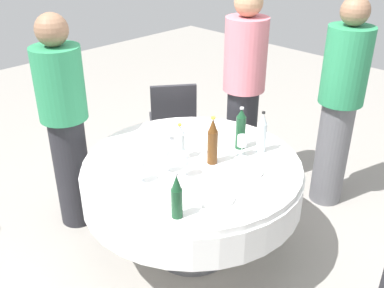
% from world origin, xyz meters
% --- Properties ---
extents(ground_plane, '(10.00, 10.00, 0.00)m').
position_xyz_m(ground_plane, '(0.00, 0.00, 0.00)').
color(ground_plane, gray).
extents(dining_table, '(1.46, 1.46, 0.74)m').
position_xyz_m(dining_table, '(0.00, 0.00, 0.59)').
color(dining_table, white).
rests_on(dining_table, ground_plane).
extents(bottle_dark_green_left, '(0.06, 0.06, 0.27)m').
position_xyz_m(bottle_dark_green_left, '(-0.47, -0.35, 0.87)').
color(bottle_dark_green_left, '#194728').
rests_on(bottle_dark_green_left, dining_table).
extents(bottle_clear_front, '(0.06, 0.06, 0.29)m').
position_xyz_m(bottle_clear_front, '(0.43, -0.23, 0.88)').
color(bottle_clear_front, silver).
rests_on(bottle_clear_front, dining_table).
extents(bottle_brown_right, '(0.07, 0.07, 0.33)m').
position_xyz_m(bottle_brown_right, '(0.09, -0.10, 0.89)').
color(bottle_brown_right, '#593314').
rests_on(bottle_brown_right, dining_table).
extents(bottle_dark_green_near, '(0.07, 0.07, 0.30)m').
position_xyz_m(bottle_dark_green_near, '(0.37, -0.10, 0.88)').
color(bottle_dark_green_near, '#194728').
rests_on(bottle_dark_green_near, dining_table).
extents(bottle_clear_west, '(0.07, 0.07, 0.25)m').
position_xyz_m(bottle_clear_west, '(-0.02, 0.09, 0.86)').
color(bottle_clear_west, silver).
rests_on(bottle_clear_west, dining_table).
extents(wine_glass_near, '(0.07, 0.07, 0.16)m').
position_xyz_m(wine_glass_near, '(-0.21, 0.03, 0.86)').
color(wine_glass_near, white).
rests_on(wine_glass_near, dining_table).
extents(wine_glass_west, '(0.07, 0.07, 0.16)m').
position_xyz_m(wine_glass_west, '(-0.16, -0.09, 0.86)').
color(wine_glass_west, white).
rests_on(wine_glass_west, dining_table).
extents(wine_glass_inner, '(0.07, 0.07, 0.15)m').
position_xyz_m(wine_glass_inner, '(0.30, -0.18, 0.85)').
color(wine_glass_inner, white).
rests_on(wine_glass_inner, dining_table).
extents(wine_glass_rear, '(0.07, 0.07, 0.15)m').
position_xyz_m(wine_glass_rear, '(-0.39, 0.05, 0.85)').
color(wine_glass_rear, white).
rests_on(wine_glass_rear, dining_table).
extents(wine_glass_far, '(0.07, 0.07, 0.13)m').
position_xyz_m(wine_glass_far, '(0.11, 0.34, 0.83)').
color(wine_glass_far, white).
rests_on(wine_glass_far, dining_table).
extents(plate_far, '(0.25, 0.25, 0.02)m').
position_xyz_m(plate_far, '(-0.10, 0.32, 0.75)').
color(plate_far, white).
rests_on(plate_far, dining_table).
extents(plate_mid, '(0.25, 0.25, 0.02)m').
position_xyz_m(plate_mid, '(0.15, -0.31, 0.75)').
color(plate_mid, white).
rests_on(plate_mid, dining_table).
extents(plate_outer, '(0.22, 0.22, 0.02)m').
position_xyz_m(plate_outer, '(-0.20, -0.39, 0.75)').
color(plate_outer, white).
rests_on(plate_outer, dining_table).
extents(fork_front, '(0.04, 0.18, 0.00)m').
position_xyz_m(fork_front, '(0.17, 0.10, 0.74)').
color(fork_front, silver).
rests_on(fork_front, dining_table).
extents(folded_napkin, '(0.17, 0.17, 0.02)m').
position_xyz_m(folded_napkin, '(0.31, 0.36, 0.75)').
color(folded_napkin, white).
rests_on(folded_napkin, dining_table).
extents(person_left, '(0.34, 0.34, 1.68)m').
position_xyz_m(person_left, '(1.27, -0.35, 0.88)').
color(person_left, slate).
rests_on(person_left, ground_plane).
extents(person_right, '(0.34, 0.34, 1.63)m').
position_xyz_m(person_right, '(-0.38, 0.91, 0.85)').
color(person_right, '#26262B').
rests_on(person_right, ground_plane).
extents(person_near, '(0.34, 0.34, 1.71)m').
position_xyz_m(person_near, '(0.94, 0.34, 0.90)').
color(person_near, '#26262B').
rests_on(person_near, ground_plane).
extents(chair_inner, '(0.56, 0.56, 0.87)m').
position_xyz_m(chair_inner, '(0.71, 0.96, 0.52)').
color(chair_inner, '#2D2D33').
rests_on(chair_inner, ground_plane).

